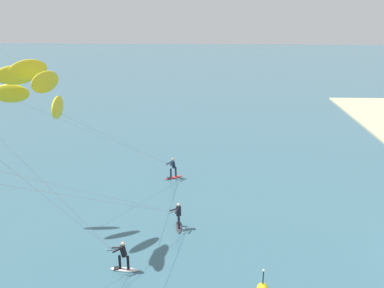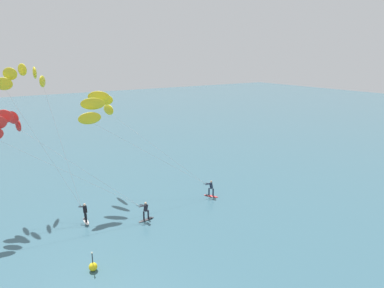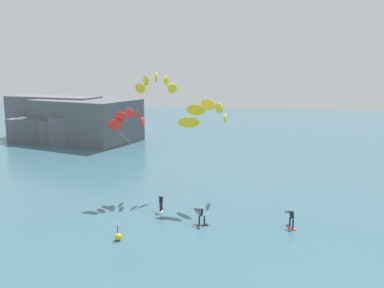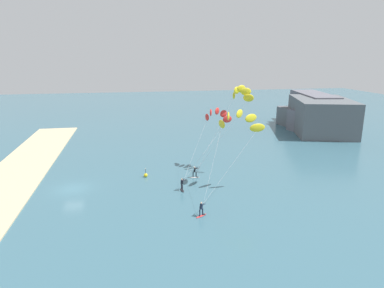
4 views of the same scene
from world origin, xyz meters
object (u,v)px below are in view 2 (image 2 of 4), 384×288
kitesurfer_nearshore (103,108)px  marker_buoy (93,267)px  kitesurfer_far_out (12,128)px  kitesurfer_mid_water (26,82)px

kitesurfer_nearshore → marker_buoy: (-5.40, -12.06, -8.45)m
kitesurfer_far_out → kitesurfer_nearshore: bearing=7.0°
marker_buoy → kitesurfer_nearshore: bearing=65.9°
kitesurfer_nearshore → kitesurfer_mid_water: bearing=161.8°
kitesurfer_nearshore → kitesurfer_far_out: (-8.03, -0.99, -0.78)m
marker_buoy → kitesurfer_far_out: bearing=103.4°
kitesurfer_far_out → kitesurfer_mid_water: bearing=59.3°
kitesurfer_far_out → marker_buoy: (2.63, -11.08, -7.67)m
kitesurfer_mid_water → kitesurfer_far_out: 4.90m
kitesurfer_mid_water → marker_buoy: (0.83, -14.11, -11.06)m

